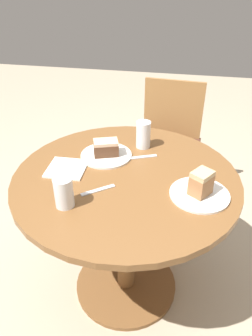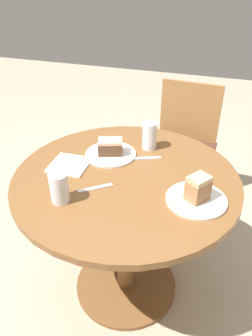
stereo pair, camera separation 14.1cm
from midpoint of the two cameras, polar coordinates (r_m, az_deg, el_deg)
name	(u,v)px [view 2 (the right image)]	position (r m, az deg, el deg)	size (l,w,h in m)	color
ground_plane	(126,285)	(1.95, 2.20, -19.73)	(8.00, 8.00, 0.00)	tan
table	(126,209)	(1.55, 2.63, -7.20)	(1.00, 1.00, 0.74)	brown
chair	(182,146)	(2.27, 11.58, 3.79)	(0.46, 0.44, 0.87)	olive
plate_near	(111,154)	(1.58, -0.15, 2.35)	(0.24, 0.24, 0.01)	silver
plate_far	(196,200)	(1.33, 15.14, -5.46)	(0.24, 0.24, 0.01)	silver
cake_slice_near	(110,147)	(1.56, -0.15, 3.67)	(0.13, 0.11, 0.07)	brown
cake_slice_far	(198,188)	(1.30, 15.50, -3.51)	(0.10, 0.11, 0.10)	#9E6B42
glass_lemonade	(59,189)	(1.27, -8.44, -3.79)	(0.07, 0.07, 0.12)	beige
glass_water	(150,137)	(1.63, 6.62, 5.29)	(0.07, 0.07, 0.14)	silver
napkin_stack	(69,165)	(1.51, -7.25, 0.44)	(0.17, 0.17, 0.01)	white
fork	(141,158)	(1.56, 5.26, 1.60)	(0.18, 0.09, 0.00)	silver
spoon	(95,188)	(1.35, -2.39, -3.61)	(0.13, 0.11, 0.00)	silver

